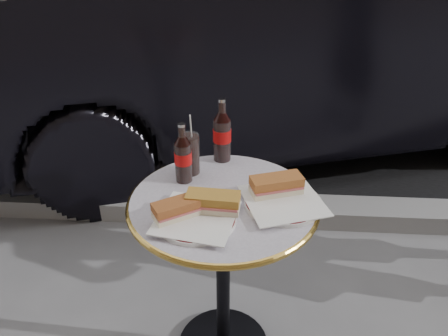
# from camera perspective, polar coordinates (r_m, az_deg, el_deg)

# --- Properties ---
(asphalt_road) EXTENTS (40.00, 8.00, 0.00)m
(asphalt_road) POSITION_cam_1_polar(r_m,az_deg,el_deg) (6.35, 3.08, 16.22)
(asphalt_road) COLOR black
(asphalt_road) RESTS_ON ground
(curb) EXTENTS (40.00, 0.20, 0.12)m
(curb) POSITION_cam_1_polar(r_m,az_deg,el_deg) (2.54, 1.28, -5.42)
(curb) COLOR gray
(curb) RESTS_ON ground
(bistro_table) EXTENTS (0.62, 0.62, 0.73)m
(bistro_table) POSITION_cam_1_polar(r_m,az_deg,el_deg) (1.65, -0.12, -14.70)
(bistro_table) COLOR #BAB2C4
(bistro_table) RESTS_ON ground
(plate_left) EXTENTS (0.31, 0.31, 0.01)m
(plate_left) POSITION_cam_1_polar(r_m,az_deg,el_deg) (1.31, -3.62, -6.72)
(plate_left) COLOR white
(plate_left) RESTS_ON bistro_table
(plate_right) EXTENTS (0.28, 0.28, 0.01)m
(plate_right) POSITION_cam_1_polar(r_m,az_deg,el_deg) (1.40, 7.70, -4.51)
(plate_right) COLOR silver
(plate_right) RESTS_ON bistro_table
(sandwich_left_a) EXTENTS (0.16, 0.14, 0.05)m
(sandwich_left_a) POSITION_cam_1_polar(r_m,az_deg,el_deg) (1.30, -6.01, -5.42)
(sandwich_left_a) COLOR brown
(sandwich_left_a) RESTS_ON plate_left
(sandwich_left_b) EXTENTS (0.17, 0.09, 0.06)m
(sandwich_left_b) POSITION_cam_1_polar(r_m,az_deg,el_deg) (1.32, -1.45, -4.58)
(sandwich_left_b) COLOR #AD782C
(sandwich_left_b) RESTS_ON plate_left
(sandwich_right) EXTENTS (0.18, 0.13, 0.06)m
(sandwich_right) POSITION_cam_1_polar(r_m,az_deg,el_deg) (1.41, 6.85, -2.33)
(sandwich_right) COLOR #9E5928
(sandwich_right) RESTS_ON plate_right
(cola_bottle_left) EXTENTS (0.07, 0.07, 0.21)m
(cola_bottle_left) POSITION_cam_1_polar(r_m,az_deg,el_deg) (1.46, -5.40, 1.99)
(cola_bottle_left) COLOR black
(cola_bottle_left) RESTS_ON bistro_table
(cola_bottle_right) EXTENTS (0.08, 0.08, 0.24)m
(cola_bottle_right) POSITION_cam_1_polar(r_m,az_deg,el_deg) (1.58, -0.26, 5.00)
(cola_bottle_right) COLOR black
(cola_bottle_right) RESTS_ON bistro_table
(cola_glass) EXTENTS (0.09, 0.09, 0.15)m
(cola_glass) POSITION_cam_1_polar(r_m,az_deg,el_deg) (1.52, -4.52, 1.85)
(cola_glass) COLOR black
(cola_glass) RESTS_ON bistro_table
(parked_car) EXTENTS (2.83, 4.77, 1.48)m
(parked_car) POSITION_cam_1_polar(r_m,az_deg,el_deg) (3.21, 8.01, 15.71)
(parked_car) COLOR black
(parked_car) RESTS_ON ground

